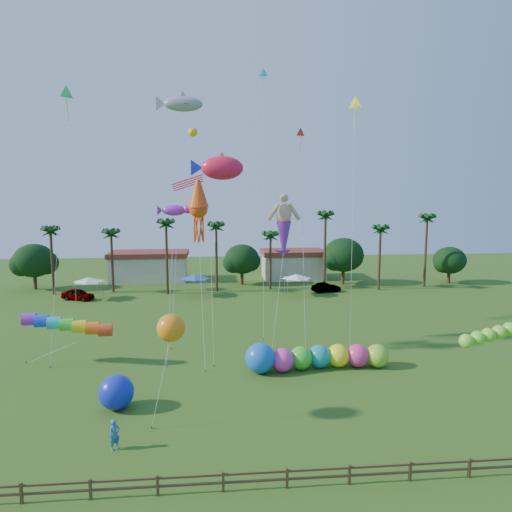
{
  "coord_description": "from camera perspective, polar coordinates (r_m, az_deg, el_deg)",
  "views": [
    {
      "loc": [
        -3.28,
        -25.7,
        13.59
      ],
      "look_at": [
        0.0,
        10.0,
        9.0
      ],
      "focal_mm": 32.0,
      "sensor_mm": 36.0,
      "label": 1
    }
  ],
  "objects": [
    {
      "name": "ground",
      "position": [
        29.26,
        1.91,
        -20.39
      ],
      "size": [
        160.0,
        160.0,
        0.0
      ],
      "primitive_type": "plane",
      "color": "#285116",
      "rests_on": "ground"
    },
    {
      "name": "shark_kite",
      "position": [
        47.85,
        -9.09,
        18.24
      ],
      "size": [
        5.35,
        7.97,
        23.67
      ],
      "color": "gray",
      "rests_on": "ground"
    },
    {
      "name": "delta_kite_green",
      "position": [
        43.51,
        -22.63,
        17.88
      ],
      "size": [
        1.74,
        4.94,
        22.98
      ],
      "color": "#36E679",
      "rests_on": "ground"
    },
    {
      "name": "spectator_a",
      "position": [
        27.61,
        -17.26,
        -20.56
      ],
      "size": [
        0.73,
        0.7,
        1.67
      ],
      "primitive_type": "imported",
      "rotation": [
        0.0,
        0.0,
        0.69
      ],
      "color": "#2E69A3",
      "rests_on": "ground"
    },
    {
      "name": "car_a",
      "position": [
        65.68,
        -21.37,
        -4.49
      ],
      "size": [
        4.74,
        3.23,
        1.5
      ],
      "primitive_type": "imported",
      "rotation": [
        0.0,
        0.0,
        1.2
      ],
      "color": "#4C4C54",
      "rests_on": "ground"
    },
    {
      "name": "squid_kite",
      "position": [
        38.29,
        -7.21,
        5.89
      ],
      "size": [
        2.07,
        4.8,
        15.18
      ],
      "color": "#E74712",
      "rests_on": "ground"
    },
    {
      "name": "buildings_row",
      "position": [
        76.58,
        -5.05,
        -1.44
      ],
      "size": [
        35.0,
        7.0,
        4.0
      ],
      "color": "beige",
      "rests_on": "ground"
    },
    {
      "name": "tree_line",
      "position": [
        70.65,
        0.35,
        -0.28
      ],
      "size": [
        69.46,
        8.91,
        11.0
      ],
      "color": "#3A2819",
      "rests_on": "ground"
    },
    {
      "name": "orange_ball_kite",
      "position": [
        27.77,
        -10.59,
        -8.83
      ],
      "size": [
        2.28,
        2.05,
        6.78
      ],
      "color": "orange",
      "rests_on": "ground"
    },
    {
      "name": "merman_kite",
      "position": [
        42.08,
        3.5,
        3.38
      ],
      "size": [
        3.01,
        5.28,
        13.48
      ],
      "color": "tan",
      "rests_on": "ground"
    },
    {
      "name": "green_worm",
      "position": [
        37.59,
        24.8,
        -9.62
      ],
      "size": [
        9.82,
        2.14,
        3.72
      ],
      "color": "#74E633",
      "rests_on": "ground"
    },
    {
      "name": "fish_kite",
      "position": [
        40.34,
        -4.25,
        10.92
      ],
      "size": [
        5.65,
        5.79,
        17.31
      ],
      "color": "#EA1A3E",
      "rests_on": "ground"
    },
    {
      "name": "caterpillar_inflatable",
      "position": [
        37.39,
        7.02,
        -12.44
      ],
      "size": [
        11.72,
        2.89,
        2.38
      ],
      "rotation": [
        0.0,
        0.0,
        0.05
      ],
      "color": "#E53CAA",
      "rests_on": "ground"
    },
    {
      "name": "car_b",
      "position": [
        66.95,
        8.76,
        -3.91
      ],
      "size": [
        4.31,
        2.14,
        1.36
      ],
      "primitive_type": "imported",
      "rotation": [
        0.0,
        0.0,
        1.75
      ],
      "color": "#4C4C54",
      "rests_on": "ground"
    },
    {
      "name": "rainbow_tube",
      "position": [
        39.61,
        -20.94,
        -8.71
      ],
      "size": [
        8.73,
        2.06,
        3.51
      ],
      "color": "red",
      "rests_on": "ground"
    },
    {
      "name": "fence",
      "position": [
        23.82,
        3.92,
        -25.74
      ],
      "size": [
        36.12,
        0.12,
        1.0
      ],
      "color": "brown",
      "rests_on": "ground"
    },
    {
      "name": "spectator_b",
      "position": [
        37.0,
        5.75,
        -12.9
      ],
      "size": [
        1.01,
        0.92,
        1.68
      ],
      "primitive_type": "imported",
      "rotation": [
        0.0,
        0.0,
        -0.43
      ],
      "color": "#AC918F",
      "rests_on": "ground"
    },
    {
      "name": "delta_kite_red",
      "position": [
        43.74,
        5.61,
        14.35
      ],
      "size": [
        1.04,
        4.98,
        20.07
      ],
      "color": "red",
      "rests_on": "ground"
    },
    {
      "name": "delta_kite_blue",
      "position": [
        48.82,
        0.92,
        21.01
      ],
      "size": [
        1.11,
        5.2,
        26.5
      ],
      "color": "#1A95EB",
      "rests_on": "ground"
    },
    {
      "name": "blue_ball",
      "position": [
        32.0,
        -17.07,
        -15.96
      ],
      "size": [
        2.26,
        2.26,
        2.26
      ],
      "primitive_type": "sphere",
      "color": "#1628CA",
      "rests_on": "ground"
    },
    {
      "name": "tent_row",
      "position": [
        63.03,
        -7.65,
        -2.67
      ],
      "size": [
        31.0,
        4.0,
        0.6
      ],
      "color": "white",
      "rests_on": "ground"
    },
    {
      "name": "lobster_kite",
      "position": [
        39.45,
        -10.23,
        5.64
      ],
      "size": [
        3.77,
        4.72,
        13.21
      ],
      "color": "purple",
      "rests_on": "ground"
    },
    {
      "name": "delta_kite_yellow",
      "position": [
        43.95,
        12.27,
        17.73
      ],
      "size": [
        1.52,
        3.74,
        22.65
      ],
      "color": "#FFFD1A",
      "rests_on": "ground"
    }
  ]
}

